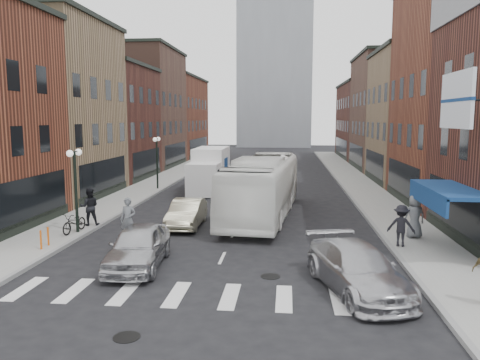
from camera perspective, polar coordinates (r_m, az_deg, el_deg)
name	(u,v)px	position (r m, az deg, el deg)	size (l,w,h in m)	color
ground	(219,266)	(18.05, -2.63, -10.41)	(160.00, 160.00, 0.00)	black
sidewalk_left	(158,182)	(40.88, -9.97, -0.26)	(3.00, 74.00, 0.15)	gray
sidewalk_right	(359,185)	(39.82, 14.31, -0.59)	(3.00, 74.00, 0.15)	gray
curb_left	(175,183)	(40.52, -7.92, -0.39)	(0.20, 74.00, 0.16)	gray
curb_right	(341,186)	(39.63, 12.16, -0.67)	(0.20, 74.00, 0.16)	gray
crosswalk_stripes	(205,295)	(15.26, -4.32, -13.86)	(12.00, 2.20, 0.01)	silver
bldg_left_mid_a	(32,109)	(35.60, -23.99, 7.87)	(10.30, 10.20, 12.30)	olive
bldg_left_mid_b	(93,123)	(44.57, -17.53, 6.70)	(10.30, 10.20, 10.30)	#411C17
bldg_left_far_a	(132,108)	(54.87, -13.04, 8.52)	(10.30, 12.20, 13.30)	#533429
bldg_left_far_b	(164,117)	(68.27, -9.22, 7.56)	(10.30, 16.20, 11.30)	#602A1B
bldg_right_mid_b	(437,117)	(42.84, 22.84, 7.10)	(10.30, 10.20, 11.30)	olive
bldg_right_far_a	(404,112)	(53.46, 19.41, 7.78)	(10.30, 12.20, 12.30)	#533429
bldg_right_far_b	(379,121)	(67.15, 16.56, 6.92)	(10.30, 16.20, 10.30)	#411C17
awning_blue	(445,191)	(20.72, 23.66, -1.24)	(1.80, 5.00, 0.78)	navy
billboard_sign	(459,102)	(18.51, 25.14, 8.60)	(1.52, 3.00, 3.70)	black
distant_tower	(276,18)	(96.98, 4.37, 19.13)	(14.00, 14.00, 50.00)	#9399A0
streetlamp_near	(75,175)	(23.36, -19.45, 0.61)	(0.32, 1.22, 4.11)	black
streetlamp_far	(157,153)	(36.46, -10.10, 3.28)	(0.32, 1.22, 4.11)	black
bike_rack	(45,238)	(21.50, -22.72, -6.53)	(0.08, 0.68, 0.80)	#D8590C
box_truck	(209,170)	(35.80, -3.76, 1.22)	(2.37, 7.50, 3.26)	white
motorcycle_rider	(129,228)	(19.59, -13.40, -5.77)	(0.69, 2.35, 2.40)	black
transit_bus	(263,187)	(26.43, 2.80, -0.83)	(2.88, 12.29, 3.42)	white
sedan_left_near	(138,246)	(18.13, -12.29, -7.88)	(1.88, 4.67, 1.59)	silver
sedan_left_far	(187,213)	(24.27, -6.51, -4.05)	(1.48, 4.24, 1.40)	beige
curb_car	(357,269)	(15.78, 14.12, -10.46)	(2.10, 5.17, 1.50)	#BBBBC0
parked_bicycle	(75,223)	(23.69, -19.52, -4.91)	(0.64, 1.83, 0.96)	black
ped_left_solo	(89,207)	(24.92, -17.88, -3.10)	(0.93, 0.54, 1.92)	black
ped_right_a	(401,226)	(21.06, 19.06, -5.28)	(1.15, 0.57, 1.78)	black
ped_right_c	(415,216)	(22.70, 20.50, -4.16)	(0.97, 0.63, 1.98)	slate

